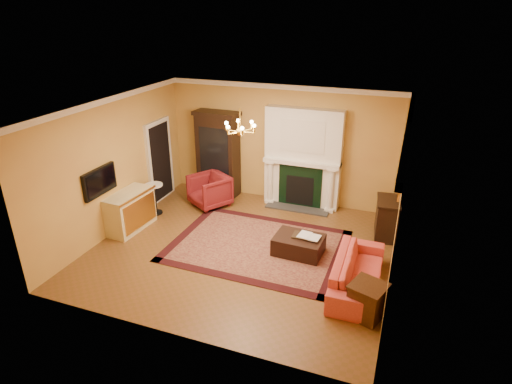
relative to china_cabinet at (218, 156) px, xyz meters
The scene contains 26 objects.
floor 3.19m from the china_cabinet, 56.16° to the right, with size 6.00×5.50×0.02m, color brown.
ceiling 3.56m from the china_cabinet, 56.16° to the right, with size 6.00×5.50×0.02m, color white.
wall_back 1.74m from the china_cabinet, ahead, with size 6.00×0.02×3.00m, color gold.
wall_front 5.52m from the china_cabinet, 72.36° to the right, with size 6.00×0.02×3.00m, color gold.
wall_left 2.86m from the china_cabinet, 118.30° to the right, with size 0.02×5.50×3.00m, color gold.
wall_right 5.32m from the china_cabinet, 28.02° to the right, with size 0.02×5.50×3.00m, color gold.
fireplace 2.27m from the china_cabinet, ahead, with size 1.90×0.70×2.50m.
crown_molding 2.93m from the china_cabinet, 42.58° to the right, with size 6.00×5.50×0.12m.
doorway 1.51m from the china_cabinet, 148.42° to the right, with size 0.08×1.05×2.10m.
tv_panel 3.35m from the china_cabinet, 112.45° to the right, with size 0.09×0.95×0.58m.
gilt_mirror 4.80m from the china_cabinet, 13.23° to the right, with size 0.06×0.76×1.05m.
chandelier 3.36m from the china_cabinet, 56.16° to the right, with size 0.63×0.55×0.53m.
oriental_rug 3.18m from the china_cabinet, 49.55° to the right, with size 3.61×2.71×0.01m, color #3F0D13.
china_cabinet is the anchor object (origin of this frame).
wingback_armchair 1.01m from the china_cabinet, 82.85° to the right, with size 0.87×0.82×0.90m, color maroon.
pedestal_table 2.02m from the china_cabinet, 119.47° to the right, with size 0.43×0.43×0.78m.
commode 2.82m from the china_cabinet, 112.71° to the right, with size 0.56×1.19×0.89m, color beige.
coral_sofa 5.14m from the china_cabinet, 35.93° to the right, with size 2.06×0.60×0.80m, color #D84944.
end_table 5.83m from the china_cabinet, 40.59° to the right, with size 0.50×0.50×0.58m, color #3E2610.
console_table 4.59m from the china_cabinet, 11.37° to the right, with size 0.44×0.76×0.85m, color black.
leather_ottoman 3.72m from the china_cabinet, 38.39° to the right, with size 0.98×0.72×0.37m, color black.
ottoman_tray 3.70m from the china_cabinet, 37.14° to the right, with size 0.40×0.31×0.03m, color black.
book_a 3.61m from the china_cabinet, 37.88° to the right, with size 0.24×0.03×0.32m, color gray.
book_b 3.81m from the china_cabinet, 36.21° to the right, with size 0.22×0.02×0.30m, color gray.
topiary_left 1.53m from the china_cabinet, ahead, with size 0.14×0.14×0.39m.
topiary_right 2.82m from the china_cabinet, ahead, with size 0.16×0.16×0.43m.
Camera 1 is at (2.98, -7.22, 4.74)m, focal length 30.00 mm.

